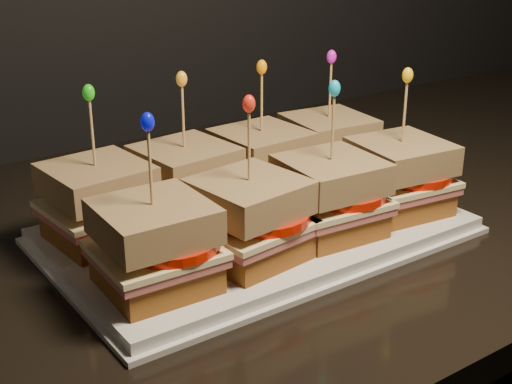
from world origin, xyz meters
TOP-DOWN VIEW (x-y plane):
  - granite_slab at (-0.58, 1.65)m, footprint 2.55×0.71m
  - platter at (-0.66, 1.59)m, footprint 0.43×0.27m
  - platter_rim at (-0.66, 1.59)m, footprint 0.45×0.28m
  - sandwich_0_bread_bot at (-0.81, 1.65)m, footprint 0.10×0.10m
  - sandwich_0_ham at (-0.81, 1.65)m, footprint 0.11×0.11m
  - sandwich_0_cheese at (-0.81, 1.65)m, footprint 0.11×0.11m
  - sandwich_0_tomato at (-0.80, 1.65)m, footprint 0.09×0.09m
  - sandwich_0_bread_top at (-0.81, 1.65)m, footprint 0.10×0.10m
  - sandwich_0_pick at (-0.81, 1.65)m, footprint 0.00×0.00m
  - sandwich_0_frill at (-0.81, 1.65)m, footprint 0.01×0.01m
  - sandwich_1_bread_bot at (-0.71, 1.65)m, footprint 0.10×0.10m
  - sandwich_1_ham at (-0.71, 1.65)m, footprint 0.11×0.11m
  - sandwich_1_cheese at (-0.71, 1.65)m, footprint 0.11×0.11m
  - sandwich_1_tomato at (-0.70, 1.65)m, footprint 0.09×0.09m
  - sandwich_1_bread_top at (-0.71, 1.65)m, footprint 0.10×0.10m
  - sandwich_1_pick at (-0.71, 1.65)m, footprint 0.00×0.00m
  - sandwich_1_frill at (-0.71, 1.65)m, footprint 0.01×0.01m
  - sandwich_2_bread_bot at (-0.61, 1.65)m, footprint 0.10×0.10m
  - sandwich_2_ham at (-0.61, 1.65)m, footprint 0.11×0.10m
  - sandwich_2_cheese at (-0.61, 1.65)m, footprint 0.11×0.10m
  - sandwich_2_tomato at (-0.59, 1.65)m, footprint 0.09×0.09m
  - sandwich_2_bread_top at (-0.61, 1.65)m, footprint 0.10×0.10m
  - sandwich_2_pick at (-0.61, 1.65)m, footprint 0.00×0.00m
  - sandwich_2_frill at (-0.61, 1.65)m, footprint 0.01×0.01m
  - sandwich_3_bread_bot at (-0.50, 1.65)m, footprint 0.10×0.10m
  - sandwich_3_ham at (-0.50, 1.65)m, footprint 0.11×0.11m
  - sandwich_3_cheese at (-0.50, 1.65)m, footprint 0.12×0.11m
  - sandwich_3_tomato at (-0.49, 1.65)m, footprint 0.09×0.09m
  - sandwich_3_bread_top at (-0.50, 1.65)m, footprint 0.11×0.11m
  - sandwich_3_pick at (-0.50, 1.65)m, footprint 0.00×0.00m
  - sandwich_3_frill at (-0.50, 1.65)m, footprint 0.01×0.01m
  - sandwich_4_bread_bot at (-0.81, 1.53)m, footprint 0.10×0.10m
  - sandwich_4_ham at (-0.81, 1.53)m, footprint 0.11×0.10m
  - sandwich_4_cheese at (-0.81, 1.53)m, footprint 0.11×0.10m
  - sandwich_4_tomato at (-0.80, 1.52)m, footprint 0.09×0.09m
  - sandwich_4_bread_top at (-0.81, 1.53)m, footprint 0.10×0.10m
  - sandwich_4_pick at (-0.81, 1.53)m, footprint 0.00×0.00m
  - sandwich_4_frill at (-0.81, 1.53)m, footprint 0.01×0.01m
  - sandwich_5_bread_bot at (-0.71, 1.53)m, footprint 0.10×0.10m
  - sandwich_5_ham at (-0.71, 1.53)m, footprint 0.11×0.11m
  - sandwich_5_cheese at (-0.71, 1.53)m, footprint 0.12×0.11m
  - sandwich_5_tomato at (-0.70, 1.52)m, footprint 0.09×0.09m
  - sandwich_5_bread_top at (-0.71, 1.53)m, footprint 0.11×0.11m
  - sandwich_5_pick at (-0.71, 1.53)m, footprint 0.00×0.00m
  - sandwich_5_frill at (-0.71, 1.53)m, footprint 0.01×0.01m
  - sandwich_6_bread_bot at (-0.61, 1.53)m, footprint 0.10×0.10m
  - sandwich_6_ham at (-0.61, 1.53)m, footprint 0.11×0.11m
  - sandwich_6_cheese at (-0.61, 1.53)m, footprint 0.11×0.11m
  - sandwich_6_tomato at (-0.59, 1.52)m, footprint 0.09×0.09m
  - sandwich_6_bread_top at (-0.61, 1.53)m, footprint 0.10×0.10m
  - sandwich_6_pick at (-0.61, 1.53)m, footprint 0.00×0.00m
  - sandwich_6_frill at (-0.61, 1.53)m, footprint 0.01×0.01m
  - sandwich_7_bread_bot at (-0.50, 1.53)m, footprint 0.10×0.10m
  - sandwich_7_ham at (-0.50, 1.53)m, footprint 0.11×0.11m
  - sandwich_7_cheese at (-0.50, 1.53)m, footprint 0.12×0.11m
  - sandwich_7_tomato at (-0.49, 1.52)m, footprint 0.09×0.09m
  - sandwich_7_bread_top at (-0.50, 1.53)m, footprint 0.11×0.11m
  - sandwich_7_pick at (-0.50, 1.53)m, footprint 0.00×0.00m
  - sandwich_7_frill at (-0.50, 1.53)m, footprint 0.01×0.01m

SIDE VIEW (x-z plane):
  - granite_slab at x=-0.58m, z-range 0.88..0.91m
  - platter_rim at x=-0.66m, z-range 0.91..0.91m
  - platter at x=-0.66m, z-range 0.91..0.93m
  - sandwich_0_bread_bot at x=-0.81m, z-range 0.93..0.95m
  - sandwich_1_bread_bot at x=-0.71m, z-range 0.93..0.95m
  - sandwich_2_bread_bot at x=-0.61m, z-range 0.93..0.95m
  - sandwich_3_bread_bot at x=-0.50m, z-range 0.93..0.95m
  - sandwich_4_bread_bot at x=-0.81m, z-range 0.93..0.95m
  - sandwich_5_bread_bot at x=-0.71m, z-range 0.93..0.95m
  - sandwich_6_bread_bot at x=-0.61m, z-range 0.93..0.95m
  - sandwich_7_bread_bot at x=-0.50m, z-range 0.93..0.95m
  - sandwich_0_ham at x=-0.81m, z-range 0.95..0.96m
  - sandwich_1_ham at x=-0.71m, z-range 0.95..0.96m
  - sandwich_2_ham at x=-0.61m, z-range 0.95..0.96m
  - sandwich_3_ham at x=-0.50m, z-range 0.95..0.96m
  - sandwich_4_ham at x=-0.81m, z-range 0.95..0.96m
  - sandwich_5_ham at x=-0.71m, z-range 0.95..0.96m
  - sandwich_6_ham at x=-0.61m, z-range 0.95..0.96m
  - sandwich_7_ham at x=-0.50m, z-range 0.95..0.96m
  - sandwich_0_cheese at x=-0.81m, z-range 0.96..0.97m
  - sandwich_1_cheese at x=-0.71m, z-range 0.96..0.97m
  - sandwich_2_cheese at x=-0.61m, z-range 0.96..0.97m
  - sandwich_3_cheese at x=-0.50m, z-range 0.96..0.97m
  - sandwich_4_cheese at x=-0.81m, z-range 0.96..0.97m
  - sandwich_5_cheese at x=-0.71m, z-range 0.96..0.97m
  - sandwich_6_cheese at x=-0.61m, z-range 0.96..0.97m
  - sandwich_7_cheese at x=-0.50m, z-range 0.96..0.97m
  - sandwich_0_tomato at x=-0.80m, z-range 0.97..0.97m
  - sandwich_1_tomato at x=-0.70m, z-range 0.97..0.97m
  - sandwich_2_tomato at x=-0.59m, z-range 0.97..0.97m
  - sandwich_3_tomato at x=-0.49m, z-range 0.97..0.97m
  - sandwich_4_tomato at x=-0.80m, z-range 0.97..0.97m
  - sandwich_5_tomato at x=-0.70m, z-range 0.97..0.97m
  - sandwich_6_tomato at x=-0.59m, z-range 0.97..0.97m
  - sandwich_7_tomato at x=-0.49m, z-range 0.97..0.97m
  - sandwich_0_bread_top at x=-0.81m, z-range 0.97..1.01m
  - sandwich_1_bread_top at x=-0.71m, z-range 0.97..1.01m
  - sandwich_2_bread_top at x=-0.61m, z-range 0.97..1.01m
  - sandwich_3_bread_top at x=-0.50m, z-range 0.97..1.01m
  - sandwich_4_bread_top at x=-0.81m, z-range 0.97..1.01m
  - sandwich_5_bread_top at x=-0.71m, z-range 0.97..1.01m
  - sandwich_6_bread_top at x=-0.61m, z-range 0.97..1.01m
  - sandwich_7_bread_top at x=-0.50m, z-range 0.97..1.01m
  - sandwich_0_pick at x=-0.81m, z-range 0.99..1.08m
  - sandwich_1_pick at x=-0.71m, z-range 0.99..1.08m
  - sandwich_2_pick at x=-0.61m, z-range 0.99..1.08m
  - sandwich_3_pick at x=-0.50m, z-range 0.99..1.08m
  - sandwich_4_pick at x=-0.81m, z-range 0.99..1.08m
  - sandwich_5_pick at x=-0.71m, z-range 0.99..1.08m
  - sandwich_6_pick at x=-0.61m, z-range 0.99..1.08m
  - sandwich_7_pick at x=-0.50m, z-range 0.99..1.08m
  - sandwich_0_frill at x=-0.81m, z-range 1.07..1.09m
  - sandwich_1_frill at x=-0.71m, z-range 1.07..1.09m
  - sandwich_2_frill at x=-0.61m, z-range 1.07..1.09m
  - sandwich_3_frill at x=-0.50m, z-range 1.07..1.09m
  - sandwich_4_frill at x=-0.81m, z-range 1.07..1.09m
  - sandwich_5_frill at x=-0.71m, z-range 1.07..1.09m
  - sandwich_6_frill at x=-0.61m, z-range 1.07..1.09m
  - sandwich_7_frill at x=-0.50m, z-range 1.07..1.09m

